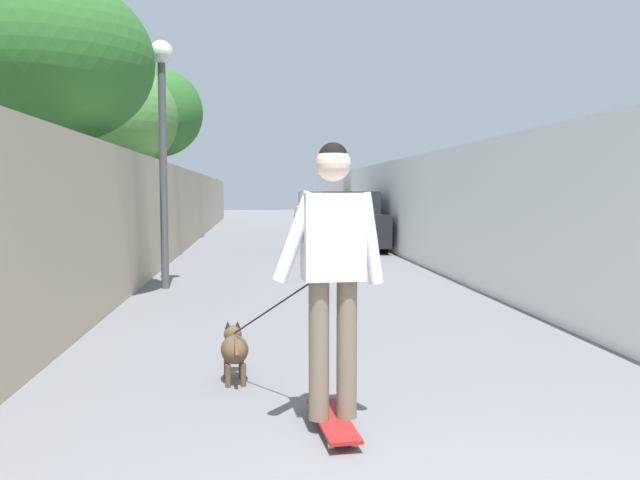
{
  "coord_description": "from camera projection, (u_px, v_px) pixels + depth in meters",
  "views": [
    {
      "loc": [
        -1.74,
        0.8,
        1.52
      ],
      "look_at": [
        5.23,
        0.09,
        1.0
      ],
      "focal_mm": 36.12,
      "sensor_mm": 36.0,
      "label": 1
    }
  ],
  "objects": [
    {
      "name": "car_near",
      "position": [
        346.0,
        222.0,
        17.29
      ],
      "size": [
        3.98,
        1.8,
        1.54
      ],
      "color": "black",
      "rests_on": "ground"
    },
    {
      "name": "car_far",
      "position": [
        320.0,
        214.0,
        23.98
      ],
      "size": [
        4.34,
        1.8,
        1.54
      ],
      "color": "silver",
      "rests_on": "ground"
    },
    {
      "name": "wall_left",
      "position": [
        161.0,
        214.0,
        13.47
      ],
      "size": [
        48.0,
        0.3,
        2.15
      ],
      "primitive_type": "cube",
      "color": "tan",
      "rests_on": "ground"
    },
    {
      "name": "tree_left_near",
      "position": [
        109.0,
        118.0,
        14.19
      ],
      "size": [
        3.0,
        3.0,
        4.45
      ],
      "color": "brown",
      "rests_on": "ground"
    },
    {
      "name": "lamp_post",
      "position": [
        162.0,
        117.0,
        9.98
      ],
      "size": [
        0.36,
        0.36,
        3.86
      ],
      "color": "#4C4C51",
      "rests_on": "ground"
    },
    {
      "name": "tree_left_distant",
      "position": [
        50.0,
        62.0,
        8.76
      ],
      "size": [
        2.8,
        2.8,
        4.46
      ],
      "color": "brown",
      "rests_on": "ground"
    },
    {
      "name": "person_skateboarder",
      "position": [
        333.0,
        258.0,
        4.02
      ],
      "size": [
        0.25,
        0.71,
        1.75
      ],
      "color": "#726651",
      "rests_on": "skateboard"
    },
    {
      "name": "fence_right",
      "position": [
        420.0,
        209.0,
        14.02
      ],
      "size": [
        48.0,
        0.3,
        2.31
      ],
      "primitive_type": "cube",
      "color": "white",
      "rests_on": "ground"
    },
    {
      "name": "ground_plane",
      "position": [
        288.0,
        254.0,
        15.81
      ],
      "size": [
        80.0,
        80.0,
        0.0
      ],
      "primitive_type": "plane",
      "color": "slate"
    },
    {
      "name": "tree_left_mid",
      "position": [
        158.0,
        113.0,
        20.1
      ],
      "size": [
        2.8,
        2.8,
        5.41
      ],
      "color": "#473523",
      "rests_on": "ground"
    },
    {
      "name": "dog",
      "position": [
        235.0,
        348.0,
        5.17
      ],
      "size": [
        1.45,
        0.79,
        1.06
      ],
      "color": "brown",
      "rests_on": "ground"
    },
    {
      "name": "skateboard",
      "position": [
        333.0,
        421.0,
        4.1
      ],
      "size": [
        0.81,
        0.27,
        0.08
      ],
      "color": "maroon",
      "rests_on": "ground"
    }
  ]
}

